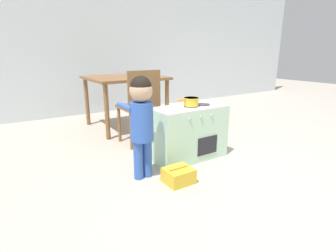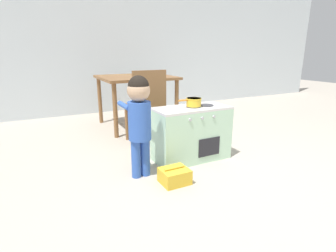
% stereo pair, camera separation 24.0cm
% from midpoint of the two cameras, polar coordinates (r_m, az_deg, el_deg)
% --- Properties ---
extents(ground_plane, '(16.00, 16.00, 0.00)m').
position_cam_midpoint_polar(ground_plane, '(2.26, 20.50, -13.26)').
color(ground_plane, '#B2A899').
extents(wall_back, '(10.00, 0.06, 2.60)m').
position_cam_midpoint_polar(wall_back, '(4.90, -9.56, 18.49)').
color(wall_back, silver).
rests_on(wall_back, ground_plane).
extents(play_kitchen, '(0.76, 0.37, 0.55)m').
position_cam_midpoint_polar(play_kitchen, '(2.65, 7.71, -1.64)').
color(play_kitchen, '#B2DBB7').
rests_on(play_kitchen, ground_plane).
extents(toy_pot, '(0.25, 0.15, 0.08)m').
position_cam_midpoint_polar(toy_pot, '(2.58, 8.27, 5.25)').
color(toy_pot, yellow).
rests_on(toy_pot, play_kitchen).
extents(child_figure, '(0.22, 0.35, 0.88)m').
position_cam_midpoint_polar(child_figure, '(2.17, -3.18, 2.71)').
color(child_figure, '#335BB7').
rests_on(child_figure, ground_plane).
extents(toy_basket, '(0.23, 0.20, 0.14)m').
position_cam_midpoint_polar(toy_basket, '(2.22, 4.58, -10.85)').
color(toy_basket, gold).
rests_on(toy_basket, ground_plane).
extents(dining_table, '(1.00, 0.94, 0.73)m').
position_cam_midpoint_polar(dining_table, '(3.80, -5.17, 9.36)').
color(dining_table, brown).
rests_on(dining_table, ground_plane).
extents(dining_chair_near, '(0.39, 0.39, 0.87)m').
position_cam_midpoint_polar(dining_chair_near, '(3.03, -2.56, 4.71)').
color(dining_chair_near, brown).
rests_on(dining_chair_near, ground_plane).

